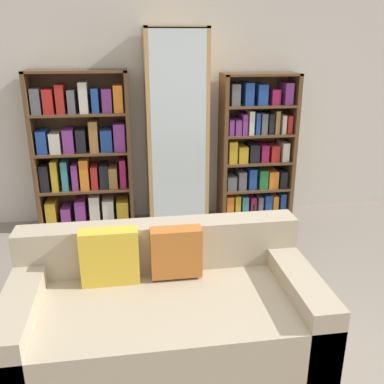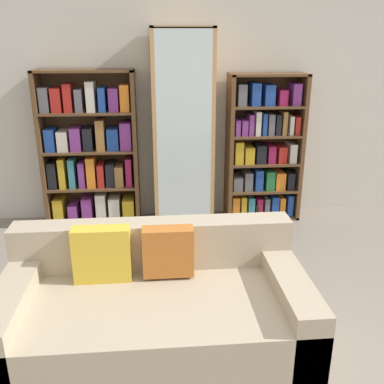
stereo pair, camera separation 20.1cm
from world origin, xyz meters
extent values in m
cube|color=beige|center=(0.00, 2.72, 1.35)|extent=(6.16, 0.06, 2.70)
cube|color=tan|center=(-0.39, 0.40, 0.20)|extent=(1.85, 0.95, 0.41)
cube|color=tan|center=(-0.39, 0.78, 0.57)|extent=(1.85, 0.20, 0.32)
cube|color=tan|center=(-1.21, 0.40, 0.26)|extent=(0.20, 0.95, 0.53)
cube|color=tan|center=(0.43, 0.40, 0.26)|extent=(0.20, 0.95, 0.53)
cube|color=gold|center=(-0.71, 0.62, 0.59)|extent=(0.36, 0.12, 0.36)
cube|color=#B76628|center=(-0.30, 0.62, 0.59)|extent=(0.32, 0.12, 0.32)
cube|color=brown|center=(-1.49, 2.51, 0.80)|extent=(0.04, 0.32, 1.60)
cube|color=brown|center=(-0.56, 2.51, 0.80)|extent=(0.04, 0.32, 1.60)
cube|color=brown|center=(-1.02, 2.51, 1.58)|extent=(0.97, 0.32, 0.02)
cube|color=brown|center=(-1.02, 2.51, 0.01)|extent=(0.97, 0.32, 0.02)
cube|color=brown|center=(-1.02, 2.66, 0.80)|extent=(0.97, 0.01, 1.60)
cube|color=brown|center=(-1.02, 2.51, 0.41)|extent=(0.89, 0.32, 0.02)
cube|color=brown|center=(-1.02, 2.51, 0.80)|extent=(0.89, 0.32, 0.02)
cube|color=brown|center=(-1.02, 2.51, 1.18)|extent=(0.89, 0.32, 0.02)
cube|color=gold|center=(-1.39, 2.50, 0.16)|extent=(0.10, 0.24, 0.27)
cube|color=#7A3384|center=(-1.24, 2.50, 0.13)|extent=(0.09, 0.24, 0.20)
cube|color=#7A3384|center=(-1.09, 2.50, 0.16)|extent=(0.10, 0.24, 0.27)
cube|color=beige|center=(-0.95, 2.50, 0.18)|extent=(0.10, 0.24, 0.32)
cube|color=beige|center=(-0.81, 2.50, 0.16)|extent=(0.11, 0.24, 0.27)
cube|color=gold|center=(-0.66, 2.50, 0.15)|extent=(0.12, 0.24, 0.25)
cube|color=black|center=(-1.41, 2.50, 0.56)|extent=(0.08, 0.24, 0.27)
cube|color=gold|center=(-1.31, 2.50, 0.58)|extent=(0.06, 0.24, 0.31)
cube|color=teal|center=(-1.21, 2.50, 0.57)|extent=(0.06, 0.24, 0.30)
cube|color=#7A3384|center=(-1.12, 2.50, 0.55)|extent=(0.06, 0.24, 0.26)
cube|color=orange|center=(-1.02, 2.50, 0.58)|extent=(0.09, 0.24, 0.31)
cube|color=#AD231E|center=(-0.92, 2.50, 0.54)|extent=(0.07, 0.24, 0.24)
cube|color=black|center=(-0.83, 2.50, 0.55)|extent=(0.09, 0.24, 0.25)
cube|color=olive|center=(-0.74, 2.50, 0.53)|extent=(0.08, 0.24, 0.22)
cube|color=#8E1947|center=(-0.64, 2.50, 0.57)|extent=(0.06, 0.24, 0.30)
cube|color=#1E4293|center=(-1.40, 2.50, 0.92)|extent=(0.09, 0.24, 0.23)
cube|color=beige|center=(-1.27, 2.50, 0.91)|extent=(0.10, 0.24, 0.20)
cube|color=#7A3384|center=(-1.14, 2.50, 0.93)|extent=(0.10, 0.24, 0.23)
cube|color=black|center=(-1.02, 2.50, 0.92)|extent=(0.09, 0.24, 0.23)
cube|color=olive|center=(-0.90, 2.50, 0.96)|extent=(0.08, 0.24, 0.31)
cube|color=#1E4293|center=(-0.78, 2.50, 0.92)|extent=(0.11, 0.24, 0.22)
cube|color=#7A3384|center=(-0.65, 2.50, 0.95)|extent=(0.11, 0.24, 0.27)
cube|color=#5B5B60|center=(-1.41, 2.50, 1.32)|extent=(0.09, 0.24, 0.24)
cube|color=#AD231E|center=(-1.29, 2.50, 1.31)|extent=(0.09, 0.24, 0.23)
cube|color=#AD231E|center=(-1.18, 2.50, 1.33)|extent=(0.08, 0.24, 0.27)
cube|color=#5B5B60|center=(-1.08, 2.50, 1.31)|extent=(0.07, 0.24, 0.22)
cube|color=beige|center=(-0.97, 2.50, 1.34)|extent=(0.08, 0.24, 0.29)
cube|color=#1E4293|center=(-0.86, 2.50, 1.31)|extent=(0.07, 0.24, 0.23)
cube|color=#7A3384|center=(-0.75, 2.50, 1.31)|extent=(0.09, 0.24, 0.23)
cube|color=orange|center=(-0.64, 2.50, 1.33)|extent=(0.09, 0.24, 0.26)
cube|color=tan|center=(-0.36, 2.49, 0.99)|extent=(0.04, 0.36, 1.99)
cube|color=tan|center=(0.22, 2.49, 0.99)|extent=(0.04, 0.36, 1.99)
cube|color=tan|center=(-0.07, 2.49, 1.97)|extent=(0.62, 0.36, 0.02)
cube|color=tan|center=(-0.07, 2.49, 0.01)|extent=(0.62, 0.36, 0.02)
cube|color=tan|center=(-0.07, 2.66, 0.99)|extent=(0.62, 0.01, 1.99)
cube|color=silver|center=(-0.07, 2.31, 0.99)|extent=(0.54, 0.01, 1.96)
cube|color=tan|center=(-0.07, 2.49, 0.41)|extent=(0.54, 0.32, 0.02)
cube|color=tan|center=(-0.07, 2.49, 0.80)|extent=(0.54, 0.32, 0.02)
cube|color=tan|center=(-0.07, 2.49, 1.19)|extent=(0.54, 0.32, 0.02)
cube|color=tan|center=(-0.07, 2.49, 1.57)|extent=(0.54, 0.32, 0.02)
cylinder|color=silver|center=(-0.26, 2.48, 0.06)|extent=(0.01, 0.01, 0.07)
cone|color=silver|center=(-0.26, 2.48, 0.13)|extent=(0.09, 0.09, 0.08)
cylinder|color=silver|center=(-0.13, 2.49, 0.06)|extent=(0.01, 0.01, 0.07)
cone|color=silver|center=(-0.13, 2.49, 0.13)|extent=(0.09, 0.09, 0.08)
cylinder|color=silver|center=(-0.01, 2.49, 0.06)|extent=(0.01, 0.01, 0.07)
cone|color=silver|center=(-0.01, 2.49, 0.13)|extent=(0.09, 0.09, 0.08)
cylinder|color=silver|center=(0.12, 2.48, 0.06)|extent=(0.01, 0.01, 0.07)
cone|color=silver|center=(0.12, 2.48, 0.13)|extent=(0.09, 0.09, 0.08)
cylinder|color=silver|center=(-0.26, 2.50, 0.47)|extent=(0.01, 0.01, 0.09)
cone|color=silver|center=(-0.26, 2.50, 0.56)|extent=(0.09, 0.09, 0.11)
cylinder|color=silver|center=(-0.13, 2.50, 0.47)|extent=(0.01, 0.01, 0.09)
cone|color=silver|center=(-0.13, 2.50, 0.56)|extent=(0.09, 0.09, 0.11)
cylinder|color=silver|center=(-0.01, 2.48, 0.47)|extent=(0.01, 0.01, 0.09)
cone|color=silver|center=(-0.01, 2.48, 0.56)|extent=(0.09, 0.09, 0.11)
cylinder|color=silver|center=(0.12, 2.50, 0.47)|extent=(0.01, 0.01, 0.09)
cone|color=silver|center=(0.12, 2.50, 0.56)|extent=(0.09, 0.09, 0.11)
cylinder|color=silver|center=(-0.26, 2.51, 0.85)|extent=(0.01, 0.01, 0.08)
cone|color=silver|center=(-0.26, 2.51, 0.94)|extent=(0.09, 0.09, 0.09)
cylinder|color=silver|center=(-0.13, 2.49, 0.85)|extent=(0.01, 0.01, 0.08)
cone|color=silver|center=(-0.13, 2.49, 0.94)|extent=(0.09, 0.09, 0.09)
cylinder|color=silver|center=(-0.01, 2.50, 0.85)|extent=(0.01, 0.01, 0.08)
cone|color=silver|center=(-0.01, 2.50, 0.94)|extent=(0.09, 0.09, 0.09)
cylinder|color=silver|center=(0.12, 2.48, 0.85)|extent=(0.01, 0.01, 0.08)
cone|color=silver|center=(0.12, 2.48, 0.94)|extent=(0.09, 0.09, 0.09)
cylinder|color=silver|center=(-0.26, 2.50, 1.23)|extent=(0.01, 0.01, 0.07)
cone|color=silver|center=(-0.26, 2.50, 1.31)|extent=(0.09, 0.09, 0.08)
cylinder|color=silver|center=(-0.13, 2.49, 1.23)|extent=(0.01, 0.01, 0.07)
cone|color=silver|center=(-0.13, 2.49, 1.31)|extent=(0.09, 0.09, 0.08)
cylinder|color=silver|center=(-0.01, 2.47, 1.23)|extent=(0.01, 0.01, 0.07)
cone|color=silver|center=(-0.01, 2.47, 1.31)|extent=(0.09, 0.09, 0.08)
cylinder|color=silver|center=(0.12, 2.49, 1.23)|extent=(0.01, 0.01, 0.07)
cone|color=silver|center=(0.12, 2.49, 1.31)|extent=(0.09, 0.09, 0.08)
cylinder|color=silver|center=(-0.26, 2.50, 1.62)|extent=(0.01, 0.01, 0.07)
cone|color=silver|center=(-0.26, 2.50, 1.70)|extent=(0.09, 0.09, 0.08)
cylinder|color=silver|center=(-0.13, 2.48, 1.62)|extent=(0.01, 0.01, 0.07)
cone|color=silver|center=(-0.13, 2.48, 1.70)|extent=(0.09, 0.09, 0.08)
cylinder|color=silver|center=(-0.01, 2.48, 1.62)|extent=(0.01, 0.01, 0.07)
cone|color=silver|center=(-0.01, 2.48, 1.70)|extent=(0.09, 0.09, 0.08)
cylinder|color=silver|center=(0.12, 2.49, 1.62)|extent=(0.01, 0.01, 0.07)
cone|color=silver|center=(0.12, 2.49, 1.70)|extent=(0.09, 0.09, 0.08)
cube|color=brown|center=(0.42, 2.51, 0.77)|extent=(0.04, 0.32, 1.55)
cube|color=brown|center=(1.17, 2.51, 0.77)|extent=(0.04, 0.32, 1.55)
cube|color=brown|center=(0.79, 2.51, 1.54)|extent=(0.79, 0.32, 0.02)
cube|color=brown|center=(0.79, 2.51, 0.01)|extent=(0.79, 0.32, 0.02)
cube|color=brown|center=(0.79, 2.66, 0.77)|extent=(0.79, 0.01, 1.55)
cube|color=brown|center=(0.79, 2.51, 0.32)|extent=(0.71, 0.32, 0.02)
cube|color=brown|center=(0.79, 2.51, 0.62)|extent=(0.71, 0.32, 0.02)
cube|color=brown|center=(0.79, 2.51, 0.92)|extent=(0.71, 0.32, 0.02)
cube|color=brown|center=(0.79, 2.51, 1.22)|extent=(0.71, 0.32, 0.02)
cube|color=orange|center=(0.49, 2.50, 0.14)|extent=(0.08, 0.24, 0.24)
cube|color=gold|center=(0.58, 2.50, 0.14)|extent=(0.06, 0.24, 0.24)
cube|color=teal|center=(0.66, 2.50, 0.14)|extent=(0.07, 0.24, 0.23)
cube|color=#8E1947|center=(0.76, 2.50, 0.13)|extent=(0.06, 0.24, 0.22)
cube|color=#5B5B60|center=(0.84, 2.50, 0.13)|extent=(0.05, 0.24, 0.22)
cube|color=#1E4293|center=(0.93, 2.50, 0.14)|extent=(0.08, 0.24, 0.23)
cube|color=orange|center=(1.01, 2.50, 0.13)|extent=(0.06, 0.24, 0.22)
cube|color=#1E4293|center=(1.09, 2.50, 0.14)|extent=(0.06, 0.24, 0.24)
cube|color=#5B5B60|center=(0.51, 2.50, 0.41)|extent=(0.10, 0.24, 0.15)
cube|color=#5B5B60|center=(0.62, 2.50, 0.44)|extent=(0.08, 0.24, 0.20)
cube|color=#1E4293|center=(0.73, 2.50, 0.45)|extent=(0.08, 0.24, 0.23)
cube|color=#237038|center=(0.86, 2.50, 0.44)|extent=(0.09, 0.24, 0.21)
cube|color=orange|center=(0.97, 2.50, 0.43)|extent=(0.10, 0.24, 0.19)
cube|color=black|center=(1.08, 2.50, 0.43)|extent=(0.08, 0.24, 0.18)
cube|color=gold|center=(0.51, 2.50, 0.75)|extent=(0.09, 0.24, 0.23)
cube|color=gold|center=(0.62, 2.50, 0.72)|extent=(0.10, 0.24, 0.17)
cube|color=black|center=(0.74, 2.50, 0.73)|extent=(0.10, 0.24, 0.19)
cube|color=#8E1947|center=(0.85, 2.50, 0.73)|extent=(0.08, 0.24, 0.18)
cube|color=#AD231E|center=(0.97, 2.50, 0.72)|extent=(0.09, 0.24, 0.17)
cube|color=beige|center=(1.08, 2.50, 0.74)|extent=(0.07, 0.24, 0.20)
cube|color=#7A3384|center=(0.48, 2.50, 1.02)|extent=(0.05, 0.24, 0.16)
cube|color=#7A3384|center=(0.56, 2.50, 1.01)|extent=(0.06, 0.24, 0.16)
cube|color=#7A3384|center=(0.62, 2.50, 1.04)|extent=(0.05, 0.24, 0.21)
cube|color=beige|center=(0.69, 2.50, 1.06)|extent=(0.05, 0.24, 0.24)
cube|color=#1E4293|center=(0.76, 2.50, 1.05)|extent=(0.04, 0.24, 0.22)
cube|color=#5B5B60|center=(0.83, 2.50, 1.04)|extent=(0.06, 0.24, 0.21)
cube|color=black|center=(0.90, 2.50, 1.04)|extent=(0.05, 0.24, 0.21)
cube|color=olive|center=(0.97, 2.50, 1.06)|extent=(0.04, 0.24, 0.24)
cube|color=beige|center=(1.04, 2.50, 1.03)|extent=(0.04, 0.24, 0.19)
cube|color=#AD231E|center=(1.10, 2.50, 1.03)|extent=(0.05, 0.24, 0.19)
cube|color=#5B5B60|center=(0.52, 2.50, 1.34)|extent=(0.09, 0.24, 0.21)
cube|color=#1E4293|center=(0.66, 2.50, 1.35)|extent=(0.09, 0.24, 0.22)
cube|color=#1E4293|center=(0.80, 2.50, 1.34)|extent=(0.10, 0.24, 0.21)
cube|color=#8E1947|center=(0.93, 2.50, 1.31)|extent=(0.09, 0.24, 0.16)
cube|color=#7A3384|center=(1.07, 2.50, 1.34)|extent=(0.08, 0.24, 0.22)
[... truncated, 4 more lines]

